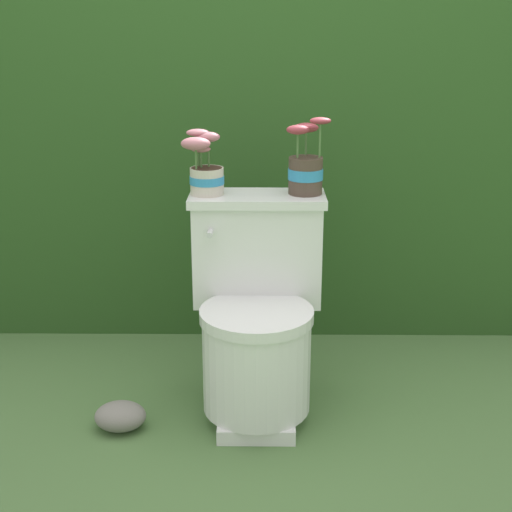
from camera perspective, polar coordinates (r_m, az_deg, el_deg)
The scene contains 6 objects.
ground_plane at distance 2.49m, azimuth 0.43°, elevation -12.99°, with size 12.00×12.00×0.00m, color #4C703D.
hedge_backdrop at distance 3.23m, azimuth 0.52°, elevation 7.86°, with size 2.94×0.70×1.41m.
toilet at distance 2.42m, azimuth -0.01°, elevation -4.94°, with size 0.46×0.51×0.74m.
potted_plant_left at distance 2.41m, azimuth -4.17°, elevation 6.92°, with size 0.14×0.12×0.22m.
potted_plant_midleft at distance 2.42m, azimuth 3.92°, elevation 7.07°, with size 0.15×0.13×0.26m.
garden_stone at distance 2.47m, azimuth -10.87°, elevation -12.47°, with size 0.17×0.14×0.09m.
Camera 1 is at (0.00, -2.13, 1.30)m, focal length 50.00 mm.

